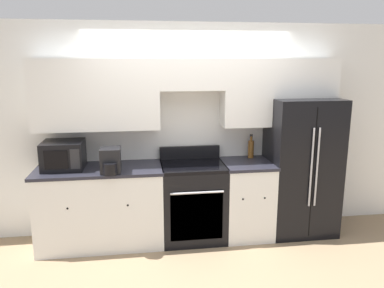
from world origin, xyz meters
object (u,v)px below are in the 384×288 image
at_px(oven_range, 193,201).
at_px(bottle, 251,148).
at_px(microwave, 64,155).
at_px(refrigerator, 299,165).

xyz_separation_m(oven_range, bottle, (0.78, 0.21, 0.58)).
xyz_separation_m(microwave, bottle, (2.26, 0.17, -0.04)).
bearing_deg(refrigerator, bottle, 166.17).
distance_m(oven_range, refrigerator, 1.43).
bearing_deg(refrigerator, oven_range, -177.26).
xyz_separation_m(oven_range, microwave, (-1.48, 0.04, 0.62)).
relative_size(refrigerator, microwave, 3.77).
height_order(oven_range, refrigerator, refrigerator).
bearing_deg(bottle, oven_range, -164.65).
bearing_deg(microwave, refrigerator, 0.45).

